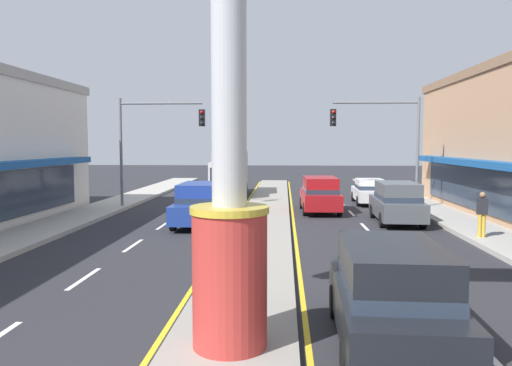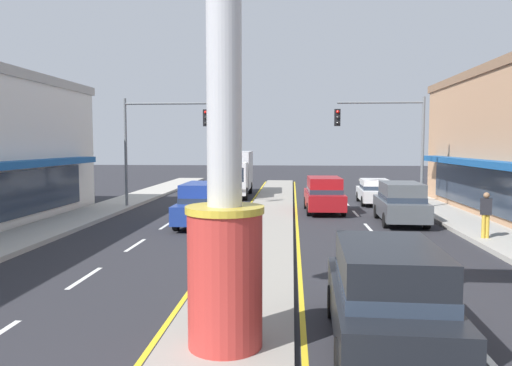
% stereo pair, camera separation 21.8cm
% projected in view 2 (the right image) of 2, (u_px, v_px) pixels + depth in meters
% --- Properties ---
extents(median_strip, '(2.42, 52.00, 0.14)m').
position_uv_depth(median_strip, '(266.00, 225.00, 21.96)').
color(median_strip, gray).
rests_on(median_strip, ground).
extents(sidewalk_left, '(2.55, 60.00, 0.18)m').
position_uv_depth(sidewalk_left, '(46.00, 230.00, 20.63)').
color(sidewalk_left, '#ADA89E').
rests_on(sidewalk_left, ground).
extents(sidewalk_right, '(2.55, 60.00, 0.18)m').
position_uv_depth(sidewalk_right, '(495.00, 235.00, 19.31)').
color(sidewalk_right, '#ADA89E').
rests_on(sidewalk_right, ground).
extents(lane_markings, '(9.16, 52.00, 0.01)m').
position_uv_depth(lane_markings, '(264.00, 232.00, 20.62)').
color(lane_markings, silver).
rests_on(lane_markings, ground).
extents(district_sign, '(7.29, 1.37, 8.63)m').
position_uv_depth(district_sign, '(224.00, 102.00, 8.33)').
color(district_sign, '#B7332D').
rests_on(district_sign, median_strip).
extents(traffic_light_left_side, '(4.86, 0.46, 6.20)m').
position_uv_depth(traffic_light_left_side, '(156.00, 133.00, 27.55)').
color(traffic_light_left_side, slate).
rests_on(traffic_light_left_side, ground).
extents(traffic_light_right_side, '(4.86, 0.46, 6.20)m').
position_uv_depth(traffic_light_right_side, '(390.00, 133.00, 26.77)').
color(traffic_light_right_side, slate).
rests_on(traffic_light_right_side, ground).
extents(sedan_near_right_lane, '(1.92, 4.34, 1.53)m').
position_uv_depth(sedan_near_right_lane, '(374.00, 191.00, 30.03)').
color(sedan_near_right_lane, white).
rests_on(sedan_near_right_lane, ground).
extents(box_truck_far_right_lane, '(2.35, 6.94, 3.12)m').
position_uv_depth(box_truck_far_right_lane, '(235.00, 172.00, 34.78)').
color(box_truck_far_right_lane, white).
rests_on(box_truck_far_right_lane, ground).
extents(suv_near_left_lane, '(2.09, 4.66, 1.90)m').
position_uv_depth(suv_near_left_lane, '(401.00, 202.00, 22.72)').
color(suv_near_left_lane, '#4C5156').
rests_on(suv_near_left_lane, ground).
extents(suv_mid_left_lane, '(2.08, 4.66, 1.90)m').
position_uv_depth(suv_mid_left_lane, '(387.00, 295.00, 8.81)').
color(suv_mid_left_lane, black).
rests_on(suv_mid_left_lane, ground).
extents(suv_far_left_oncoming, '(2.05, 4.64, 1.90)m').
position_uv_depth(suv_far_left_oncoming, '(324.00, 194.00, 26.36)').
color(suv_far_left_oncoming, maroon).
rests_on(suv_far_left_oncoming, ground).
extents(suv_kerb_right, '(1.99, 4.61, 1.90)m').
position_uv_depth(suv_kerb_right, '(203.00, 203.00, 22.27)').
color(suv_kerb_right, navy).
rests_on(suv_kerb_right, ground).
extents(pedestrian_near_kerb, '(0.45, 0.35, 1.70)m').
position_uv_depth(pedestrian_near_kerb, '(486.00, 212.00, 18.25)').
color(pedestrian_near_kerb, gold).
rests_on(pedestrian_near_kerb, sidewalk_right).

